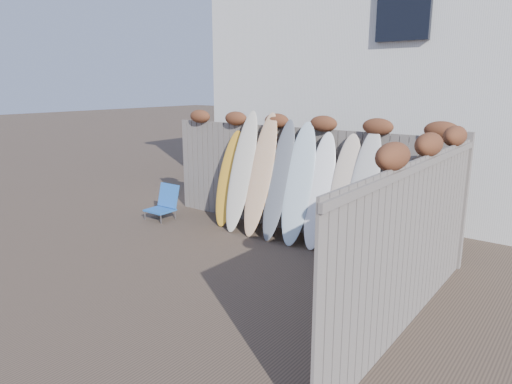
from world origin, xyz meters
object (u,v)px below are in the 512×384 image
Objects in this scene: beach_chair at (164,203)px; lattice_panel at (420,225)px; wooden_crate at (386,265)px; surfboard_0 at (229,178)px.

beach_chair is 0.37× the size of lattice_panel.
wooden_crate is 0.72m from lattice_panel.
wooden_crate is at bearing -5.53° from beach_chair.
beach_chair is 0.98× the size of wooden_crate.
surfboard_0 is (-3.70, 1.04, 0.58)m from wooden_crate.
surfboard_0 is (1.35, 0.55, 0.61)m from beach_chair.
lattice_panel reaches higher than beach_chair.
wooden_crate is (5.06, -0.49, 0.03)m from beach_chair.
lattice_panel reaches higher than surfboard_0.
wooden_crate is at bearing -157.86° from lattice_panel.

